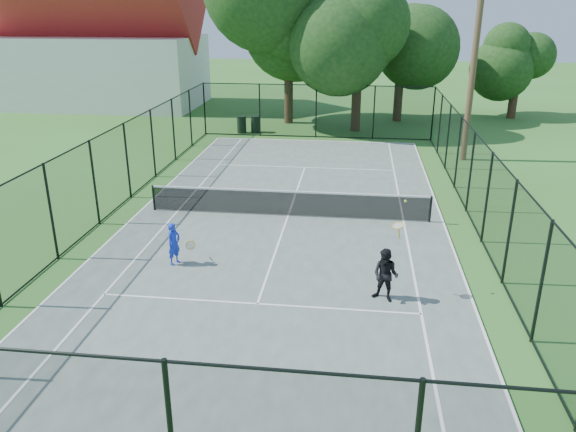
# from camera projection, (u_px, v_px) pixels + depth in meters

# --- Properties ---
(ground) EXTENTS (120.00, 120.00, 0.00)m
(ground) POSITION_uv_depth(u_px,v_px,m) (288.00, 217.00, 20.29)
(ground) COLOR #356221
(tennis_court) EXTENTS (11.00, 24.00, 0.06)m
(tennis_court) POSITION_uv_depth(u_px,v_px,m) (288.00, 217.00, 20.28)
(tennis_court) COLOR #526159
(tennis_court) RESTS_ON ground
(tennis_net) EXTENTS (10.08, 0.08, 0.95)m
(tennis_net) POSITION_uv_depth(u_px,v_px,m) (288.00, 202.00, 20.08)
(tennis_net) COLOR black
(tennis_net) RESTS_ON tennis_court
(fence) EXTENTS (13.10, 26.10, 3.00)m
(fence) POSITION_uv_depth(u_px,v_px,m) (288.00, 178.00, 19.75)
(fence) COLOR black
(fence) RESTS_ON ground
(tree_near_left) EXTENTS (7.76, 7.76, 10.12)m
(tree_near_left) POSITION_uv_depth(u_px,v_px,m) (289.00, 21.00, 34.08)
(tree_near_left) COLOR #332114
(tree_near_left) RESTS_ON ground
(tree_near_mid) EXTENTS (6.04, 6.04, 7.90)m
(tree_near_mid) POSITION_uv_depth(u_px,v_px,m) (359.00, 47.00, 32.32)
(tree_near_mid) COLOR #332114
(tree_near_mid) RESTS_ON ground
(tree_near_right) EXTENTS (5.34, 5.34, 7.38)m
(tree_near_right) POSITION_uv_depth(u_px,v_px,m) (402.00, 47.00, 35.26)
(tree_near_right) COLOR #332114
(tree_near_right) RESTS_ON ground
(tree_far_right) EXTENTS (4.46, 4.46, 5.90)m
(tree_far_right) POSITION_uv_depth(u_px,v_px,m) (518.00, 62.00, 36.50)
(tree_far_right) COLOR #332114
(tree_far_right) RESTS_ON ground
(building) EXTENTS (15.30, 8.15, 11.87)m
(building) POSITION_uv_depth(u_px,v_px,m) (94.00, 37.00, 40.89)
(building) COLOR silver
(building) RESTS_ON ground
(trash_bin_left) EXTENTS (0.58, 0.58, 1.00)m
(trash_bin_left) POSITION_uv_depth(u_px,v_px,m) (242.00, 124.00, 33.29)
(trash_bin_left) COLOR black
(trash_bin_left) RESTS_ON ground
(trash_bin_right) EXTENTS (0.58, 0.58, 0.98)m
(trash_bin_right) POSITION_uv_depth(u_px,v_px,m) (256.00, 124.00, 33.43)
(trash_bin_right) COLOR black
(trash_bin_right) RESTS_ON ground
(utility_pole) EXTENTS (1.40, 0.30, 8.57)m
(utility_pole) POSITION_uv_depth(u_px,v_px,m) (473.00, 69.00, 26.22)
(utility_pole) COLOR #4C3823
(utility_pole) RESTS_ON ground
(player_blue) EXTENTS (0.82, 0.55, 1.28)m
(player_blue) POSITION_uv_depth(u_px,v_px,m) (174.00, 244.00, 16.33)
(player_blue) COLOR #1731C3
(player_blue) RESTS_ON tennis_court
(player_black) EXTENTS (0.88, 1.12, 2.52)m
(player_black) POSITION_uv_depth(u_px,v_px,m) (386.00, 275.00, 14.28)
(player_black) COLOR black
(player_black) RESTS_ON tennis_court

